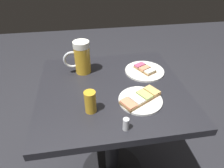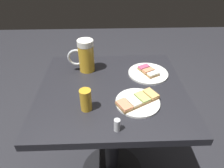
# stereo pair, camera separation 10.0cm
# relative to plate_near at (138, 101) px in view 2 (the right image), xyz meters

# --- Properties ---
(cafe_table) EXTENTS (0.69, 0.74, 0.77)m
(cafe_table) POSITION_rel_plate_near_xyz_m (-0.13, -0.11, -0.19)
(cafe_table) COLOR black
(cafe_table) RESTS_ON ground_plane
(plate_near) EXTENTS (0.20, 0.21, 0.03)m
(plate_near) POSITION_rel_plate_near_xyz_m (0.00, 0.00, 0.00)
(plate_near) COLOR white
(plate_near) RESTS_ON cafe_table
(plate_far) EXTENTS (0.22, 0.22, 0.03)m
(plate_far) POSITION_rel_plate_near_xyz_m (-0.24, 0.09, -0.00)
(plate_far) COLOR white
(plate_far) RESTS_ON cafe_table
(beer_mug) EXTENTS (0.09, 0.15, 0.18)m
(beer_mug) POSITION_rel_plate_near_xyz_m (-0.30, -0.25, 0.08)
(beer_mug) COLOR gold
(beer_mug) RESTS_ON cafe_table
(beer_glass_small) EXTENTS (0.05, 0.05, 0.10)m
(beer_glass_small) POSITION_rel_plate_near_xyz_m (0.03, -0.23, 0.04)
(beer_glass_small) COLOR gold
(beer_glass_small) RESTS_ON cafe_table
(salt_shaker) EXTENTS (0.02, 0.02, 0.05)m
(salt_shaker) POSITION_rel_plate_near_xyz_m (0.16, -0.10, 0.02)
(salt_shaker) COLOR silver
(salt_shaker) RESTS_ON cafe_table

